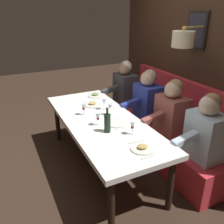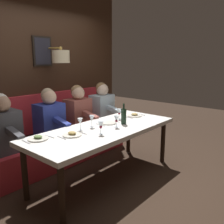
{
  "view_description": "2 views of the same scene",
  "coord_description": "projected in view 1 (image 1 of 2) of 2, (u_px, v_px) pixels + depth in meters",
  "views": [
    {
      "loc": [
        -1.1,
        -2.57,
        2.06
      ],
      "look_at": [
        0.05,
        -0.22,
        0.92
      ],
      "focal_mm": 38.37,
      "sensor_mm": 36.0,
      "label": 1
    },
    {
      "loc": [
        -2.15,
        2.35,
        1.67
      ],
      "look_at": [
        0.05,
        -0.22,
        0.92
      ],
      "focal_mm": 38.72,
      "sensor_mm": 36.0,
      "label": 2
    }
  ],
  "objects": [
    {
      "name": "wine_glass_2",
      "position": [
        104.0,
        102.0,
        3.35
      ],
      "size": [
        0.07,
        0.07,
        0.16
      ],
      "color": "silver",
      "rests_on": "dining_table"
    },
    {
      "name": "wine_glass_1",
      "position": [
        98.0,
        117.0,
        2.89
      ],
      "size": [
        0.07,
        0.07,
        0.16
      ],
      "color": "silver",
      "rests_on": "dining_table"
    },
    {
      "name": "place_setting_1",
      "position": [
        92.0,
        104.0,
        3.53
      ],
      "size": [
        0.24,
        0.31,
        0.05
      ],
      "color": "silver",
      "rests_on": "dining_table"
    },
    {
      "name": "place_setting_2",
      "position": [
        142.0,
        148.0,
        2.43
      ],
      "size": [
        0.24,
        0.32,
        0.05
      ],
      "color": "silver",
      "rests_on": "dining_table"
    },
    {
      "name": "place_setting_0",
      "position": [
        117.0,
        124.0,
        2.96
      ],
      "size": [
        0.24,
        0.31,
        0.01
      ],
      "color": "silver",
      "rests_on": "dining_table"
    },
    {
      "name": "diner_middle",
      "position": [
        147.0,
        97.0,
        3.63
      ],
      "size": [
        0.6,
        0.4,
        0.79
      ],
      "color": "#283893",
      "rests_on": "banquette_bench"
    },
    {
      "name": "dining_table",
      "position": [
        101.0,
        124.0,
        3.11
      ],
      "size": [
        0.9,
        2.25,
        0.74
      ],
      "color": "silver",
      "rests_on": "ground_plane"
    },
    {
      "name": "wine_glass_4",
      "position": [
        132.0,
        125.0,
        2.68
      ],
      "size": [
        0.07,
        0.07,
        0.16
      ],
      "color": "silver",
      "rests_on": "dining_table"
    },
    {
      "name": "back_wall_panel",
      "position": [
        194.0,
        61.0,
        3.42
      ],
      "size": [
        0.59,
        3.65,
        2.9
      ],
      "color": "#382316",
      "rests_on": "ground_plane"
    },
    {
      "name": "wine_bottle",
      "position": [
        107.0,
        123.0,
        2.73
      ],
      "size": [
        0.08,
        0.08,
        0.3
      ],
      "color": "black",
      "rests_on": "dining_table"
    },
    {
      "name": "diner_nearest",
      "position": [
        206.0,
        130.0,
        2.66
      ],
      "size": [
        0.6,
        0.4,
        0.79
      ],
      "color": "silver",
      "rests_on": "banquette_bench"
    },
    {
      "name": "ground_plane",
      "position": [
        102.0,
        167.0,
        3.38
      ],
      "size": [
        12.0,
        12.0,
        0.0
      ],
      "primitive_type": "plane",
      "color": "#332319"
    },
    {
      "name": "diner_near",
      "position": [
        172.0,
        111.0,
        3.16
      ],
      "size": [
        0.6,
        0.4,
        0.79
      ],
      "color": "#934C42",
      "rests_on": "banquette_bench"
    },
    {
      "name": "wine_glass_3",
      "position": [
        110.0,
        107.0,
        3.17
      ],
      "size": [
        0.07,
        0.07,
        0.16
      ],
      "color": "silver",
      "rests_on": "dining_table"
    },
    {
      "name": "place_setting_3",
      "position": [
        95.0,
        95.0,
        3.9
      ],
      "size": [
        0.24,
        0.31,
        0.05
      ],
      "color": "silver",
      "rests_on": "dining_table"
    },
    {
      "name": "wine_glass_0",
      "position": [
        83.0,
        107.0,
        3.17
      ],
      "size": [
        0.07,
        0.07,
        0.16
      ],
      "color": "silver",
      "rests_on": "dining_table"
    },
    {
      "name": "diner_far",
      "position": [
        125.0,
        85.0,
        4.22
      ],
      "size": [
        0.6,
        0.4,
        0.79
      ],
      "color": "#3D3D42",
      "rests_on": "banquette_bench"
    },
    {
      "name": "banquette_bench",
      "position": [
        155.0,
        139.0,
        3.65
      ],
      "size": [
        0.52,
        2.45,
        0.45
      ],
      "primitive_type": "cube",
      "color": "red",
      "rests_on": "ground_plane"
    }
  ]
}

